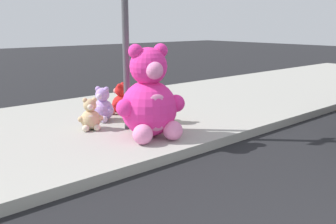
{
  "coord_description": "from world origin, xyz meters",
  "views": [
    {
      "loc": [
        -2.36,
        -0.57,
        1.88
      ],
      "look_at": [
        1.21,
        3.6,
        0.55
      ],
      "focal_mm": 39.0,
      "sensor_mm": 36.0,
      "label": 1
    }
  ],
  "objects_px": {
    "plush_tan": "(91,117)",
    "plush_red": "(121,101)",
    "sign_pole": "(125,26)",
    "plush_yellow": "(154,107)",
    "plush_lavender": "(102,107)",
    "plush_pink_large": "(150,100)"
  },
  "relations": [
    {
      "from": "plush_tan",
      "to": "plush_yellow",
      "type": "height_order",
      "value": "plush_yellow"
    },
    {
      "from": "plush_tan",
      "to": "sign_pole",
      "type": "bearing_deg",
      "value": -35.41
    },
    {
      "from": "plush_red",
      "to": "plush_yellow",
      "type": "height_order",
      "value": "plush_yellow"
    },
    {
      "from": "plush_yellow",
      "to": "sign_pole",
      "type": "bearing_deg",
      "value": -177.18
    },
    {
      "from": "plush_lavender",
      "to": "plush_yellow",
      "type": "xyz_separation_m",
      "value": [
        0.65,
        -0.71,
        0.03
      ]
    },
    {
      "from": "sign_pole",
      "to": "plush_tan",
      "type": "distance_m",
      "value": 1.61
    },
    {
      "from": "plush_pink_large",
      "to": "plush_tan",
      "type": "bearing_deg",
      "value": 118.83
    },
    {
      "from": "plush_yellow",
      "to": "plush_pink_large",
      "type": "bearing_deg",
      "value": -132.9
    },
    {
      "from": "plush_lavender",
      "to": "sign_pole",
      "type": "bearing_deg",
      "value": -85.81
    },
    {
      "from": "sign_pole",
      "to": "plush_lavender",
      "type": "bearing_deg",
      "value": 94.19
    },
    {
      "from": "plush_tan",
      "to": "plush_lavender",
      "type": "xyz_separation_m",
      "value": [
        0.45,
        0.38,
        0.04
      ]
    },
    {
      "from": "plush_tan",
      "to": "plush_red",
      "type": "height_order",
      "value": "plush_red"
    },
    {
      "from": "sign_pole",
      "to": "plush_tan",
      "type": "relative_size",
      "value": 5.9
    },
    {
      "from": "sign_pole",
      "to": "plush_red",
      "type": "distance_m",
      "value": 1.81
    },
    {
      "from": "plush_tan",
      "to": "plush_yellow",
      "type": "relative_size",
      "value": 0.78
    },
    {
      "from": "plush_pink_large",
      "to": "plush_lavender",
      "type": "relative_size",
      "value": 2.29
    },
    {
      "from": "plush_tan",
      "to": "plush_red",
      "type": "xyz_separation_m",
      "value": [
        0.99,
        0.6,
        0.03
      ]
    },
    {
      "from": "plush_red",
      "to": "plush_yellow",
      "type": "bearing_deg",
      "value": -83.56
    },
    {
      "from": "sign_pole",
      "to": "plush_yellow",
      "type": "xyz_separation_m",
      "value": [
        0.59,
        0.03,
        -1.42
      ]
    },
    {
      "from": "plush_tan",
      "to": "plush_yellow",
      "type": "bearing_deg",
      "value": -16.71
    },
    {
      "from": "plush_tan",
      "to": "plush_red",
      "type": "bearing_deg",
      "value": 31.09
    },
    {
      "from": "plush_pink_large",
      "to": "plush_yellow",
      "type": "bearing_deg",
      "value": 47.1
    }
  ]
}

